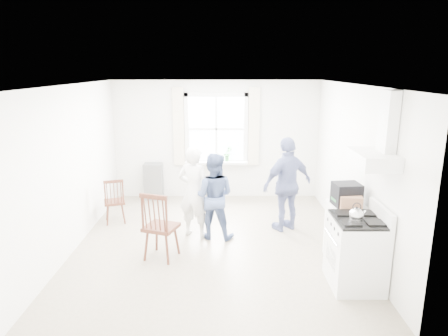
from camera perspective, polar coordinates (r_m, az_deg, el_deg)
room_shell at (r=6.40m, az=-1.45°, el=0.10°), size 4.62×5.12×2.64m
window_assembly at (r=8.76m, az=-1.11°, el=5.01°), size 1.88×0.24×1.70m
range_hood at (r=5.31m, az=21.15°, el=2.88°), size 0.45×0.76×0.94m
shelf_unit at (r=9.01m, az=-10.03°, el=-1.87°), size 0.40×0.30×0.80m
gas_stove at (r=5.68m, az=18.33°, el=-11.24°), size 0.68×0.76×1.12m
kettle at (r=5.35m, az=18.36°, el=-6.40°), size 0.18×0.18×0.25m
low_cabinet at (r=6.32m, az=16.94°, el=-8.82°), size 0.50×0.55×0.90m
stereo_stack at (r=6.07m, az=17.10°, el=-3.62°), size 0.40×0.37×0.33m
cardboard_box at (r=5.95m, az=17.65°, el=-4.70°), size 0.33×0.26×0.19m
windsor_chair_a at (r=7.68m, az=-15.41°, el=-3.95°), size 0.46×0.46×0.88m
windsor_chair_b at (r=6.05m, az=-9.56°, el=-7.27°), size 0.58×0.57×1.09m
person_left at (r=6.81m, az=-4.28°, el=-3.44°), size 0.75×0.75×1.59m
person_mid at (r=6.77m, az=-1.51°, el=-4.03°), size 0.84×0.84×1.48m
person_right at (r=7.15m, az=9.04°, el=-2.33°), size 1.34×1.34×1.69m
potted_plant at (r=8.76m, az=0.55°, el=2.07°), size 0.23×0.23×0.34m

